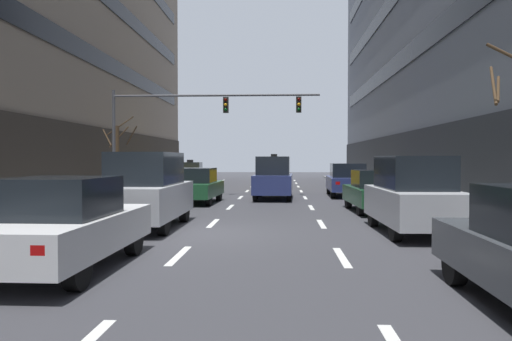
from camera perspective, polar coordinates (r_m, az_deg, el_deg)
ground_plane at (r=13.12m, az=-6.28°, el=-7.33°), size 120.00×120.00×0.00m
sidewalk_right at (r=14.20m, az=27.45°, el=-6.52°), size 2.61×80.00×0.14m
lane_stripe_l1_s3 at (r=11.36m, az=-25.82°, el=-8.79°), size 0.16×2.00×0.01m
lane_stripe_l1_s4 at (r=15.88m, az=-17.05°, el=-5.84°), size 0.16×2.00×0.01m
lane_stripe_l1_s5 at (r=20.62m, az=-12.27°, el=-4.17°), size 0.16×2.00×0.01m
lane_stripe_l1_s6 at (r=25.46m, az=-9.30°, el=-3.11°), size 0.16×2.00×0.01m
lane_stripe_l1_s7 at (r=30.35m, az=-7.29°, el=-2.38°), size 0.16×2.00×0.01m
lane_stripe_l1_s8 at (r=35.27m, az=-5.84°, el=-1.85°), size 0.16×2.00×0.01m
lane_stripe_l1_s9 at (r=40.21m, az=-4.75°, el=-1.46°), size 0.16×2.00×0.01m
lane_stripe_l1_s10 at (r=45.16m, az=-3.90°, el=-1.15°), size 0.16×2.00×0.01m
lane_stripe_l2_s3 at (r=10.21m, az=-9.03°, el=-9.81°), size 0.16×2.00×0.01m
lane_stripe_l2_s4 at (r=15.07m, az=-5.05°, el=-6.17°), size 0.16×2.00×0.01m
lane_stripe_l2_s5 at (r=20.00m, az=-3.04°, el=-4.31°), size 0.16×2.00×0.01m
lane_stripe_l2_s6 at (r=24.96m, az=-1.84°, el=-3.18°), size 0.16×2.00×0.01m
lane_stripe_l2_s7 at (r=29.93m, az=-1.03°, el=-2.42°), size 0.16×2.00×0.01m
lane_stripe_l2_s8 at (r=34.92m, az=-0.46°, el=-1.88°), size 0.16×2.00×0.01m
lane_stripe_l2_s9 at (r=39.90m, az=-0.03°, el=-1.47°), size 0.16×2.00×0.01m
lane_stripe_l2_s10 at (r=44.89m, az=0.31°, el=-1.16°), size 0.16×2.00×0.01m
lane_stripe_l3_s3 at (r=10.07m, az=10.05°, el=-9.97°), size 0.16×2.00×0.01m
lane_stripe_l3_s4 at (r=14.98m, az=7.68°, el=-6.23°), size 0.16×2.00×0.01m
lane_stripe_l3_s5 at (r=19.93m, az=6.50°, el=-4.33°), size 0.16×2.00×0.01m
lane_stripe_l3_s6 at (r=24.90m, az=5.80°, el=-3.19°), size 0.16×2.00×0.01m
lane_stripe_l3_s7 at (r=29.89m, az=5.32°, el=-2.43°), size 0.16×2.00×0.01m
lane_stripe_l3_s8 at (r=34.87m, az=4.99°, el=-1.89°), size 0.16×2.00×0.01m
lane_stripe_l3_s9 at (r=39.86m, az=4.74°, el=-1.48°), size 0.16×2.00×0.01m
lane_stripe_l3_s10 at (r=44.86m, az=4.54°, el=-1.16°), size 0.16×2.00×0.01m
car_driving_0 at (r=14.27m, az=-12.72°, el=-2.29°), size 1.89×4.49×2.17m
car_driving_1 at (r=23.94m, az=2.07°, el=-0.88°), size 1.96×4.39×2.10m
car_driving_2 at (r=9.31m, az=-21.61°, el=-5.91°), size 1.89×4.44×1.66m
taxi_driving_3 at (r=37.90m, az=-7.71°, el=-0.35°), size 2.13×4.70×1.92m
taxi_driving_4 at (r=34.15m, az=2.13°, el=-0.16°), size 1.94×4.47×2.33m
car_driving_5 at (r=21.89m, az=-6.94°, el=-1.80°), size 1.92×4.27×1.58m
car_parked_1 at (r=13.53m, az=17.93°, el=-2.76°), size 1.84×4.28×2.06m
car_parked_2 at (r=18.64m, az=13.78°, el=-2.39°), size 1.86×4.23×1.57m
car_parked_3 at (r=26.12m, az=10.65°, el=-1.11°), size 2.09×4.72×1.75m
traffic_signal_0 at (r=26.56m, az=-7.68°, el=6.42°), size 11.26×0.35×5.58m
street_tree_0 at (r=30.06m, az=-15.97°, el=1.74°), size 2.25×2.18×4.47m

